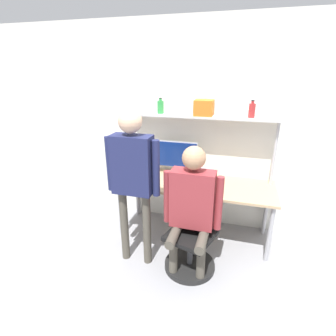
# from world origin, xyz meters

# --- Properties ---
(ground_plane) EXTENTS (12.00, 12.00, 0.00)m
(ground_plane) POSITION_xyz_m (0.00, 0.00, 0.00)
(ground_plane) COLOR gray
(wall_back) EXTENTS (8.00, 0.06, 2.70)m
(wall_back) POSITION_xyz_m (0.00, 0.78, 1.35)
(wall_back) COLOR silver
(wall_back) RESTS_ON ground_plane
(desk) EXTENTS (1.95, 0.73, 0.74)m
(desk) POSITION_xyz_m (0.00, 0.39, 0.67)
(desk) COLOR tan
(desk) RESTS_ON ground_plane
(shelf_unit) EXTENTS (1.86, 0.24, 1.56)m
(shelf_unit) POSITION_xyz_m (0.00, 0.62, 1.34)
(shelf_unit) COLOR silver
(shelf_unit) RESTS_ON ground_plane
(monitor) EXTENTS (0.58, 0.17, 0.46)m
(monitor) POSITION_xyz_m (-0.32, 0.62, 1.00)
(monitor) COLOR #B7B7BC
(monitor) RESTS_ON desk
(laptop) EXTENTS (0.30, 0.26, 0.25)m
(laptop) POSITION_xyz_m (0.07, 0.24, 0.81)
(laptop) COLOR #BCBCC1
(laptop) RESTS_ON desk
(cell_phone) EXTENTS (0.07, 0.15, 0.01)m
(cell_phone) POSITION_xyz_m (0.33, 0.24, 0.75)
(cell_phone) COLOR black
(cell_phone) RESTS_ON desk
(office_chair) EXTENTS (0.58, 0.58, 0.90)m
(office_chair) POSITION_xyz_m (0.10, -0.24, 0.27)
(office_chair) COLOR black
(office_chair) RESTS_ON ground_plane
(person_seated) EXTENTS (0.61, 0.48, 1.40)m
(person_seated) POSITION_xyz_m (0.08, -0.28, 0.83)
(person_seated) COLOR #4C473D
(person_seated) RESTS_ON ground_plane
(person_standing) EXTENTS (0.58, 0.24, 1.74)m
(person_standing) POSITION_xyz_m (-0.54, -0.32, 1.12)
(person_standing) COLOR #4C473D
(person_standing) RESTS_ON ground_plane
(bottle_red) EXTENTS (0.08, 0.08, 0.20)m
(bottle_red) POSITION_xyz_m (0.59, 0.62, 1.64)
(bottle_red) COLOR maroon
(bottle_red) RESTS_ON shelf_unit
(bottle_green) EXTENTS (0.08, 0.08, 0.20)m
(bottle_green) POSITION_xyz_m (-0.53, 0.62, 1.64)
(bottle_green) COLOR #2D8C3F
(bottle_green) RESTS_ON shelf_unit
(storage_box) EXTENTS (0.23, 0.22, 0.19)m
(storage_box) POSITION_xyz_m (0.03, 0.62, 1.65)
(storage_box) COLOR #D1661E
(storage_box) RESTS_ON shelf_unit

